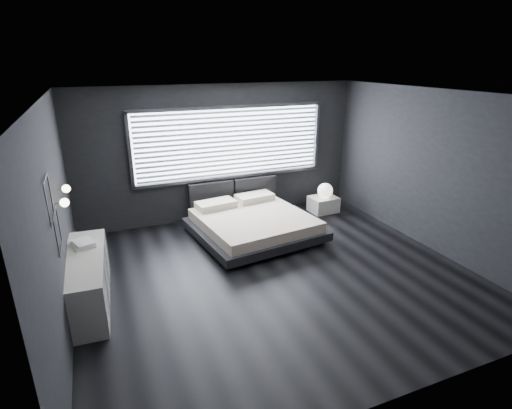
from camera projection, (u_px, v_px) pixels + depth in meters
name	position (u px, v px, depth m)	size (l,w,h in m)	color
room	(278.00, 191.00, 5.96)	(6.04, 6.00, 2.80)	black
window	(231.00, 143.00, 8.30)	(4.14, 0.09, 1.52)	white
headboard	(234.00, 191.00, 8.61)	(1.96, 0.16, 0.52)	black
sconce_near	(64.00, 203.00, 4.90)	(0.18, 0.11, 0.11)	silver
sconce_far	(66.00, 189.00, 5.43)	(0.18, 0.11, 0.11)	silver
wall_art_upper	(49.00, 199.00, 4.26)	(0.01, 0.48, 0.48)	#47474C
wall_art_lower	(58.00, 231.00, 4.64)	(0.01, 0.48, 0.48)	#47474C
bed	(253.00, 223.00, 7.73)	(2.44, 2.35, 0.57)	black
nightstand	(323.00, 204.00, 9.00)	(0.59, 0.49, 0.34)	silver
orb_lamp	(325.00, 191.00, 8.84)	(0.33, 0.33, 0.33)	white
dresser	(88.00, 280.00, 5.55)	(0.62, 1.86, 0.73)	silver
book_stack	(83.00, 244.00, 5.73)	(0.36, 0.42, 0.08)	silver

